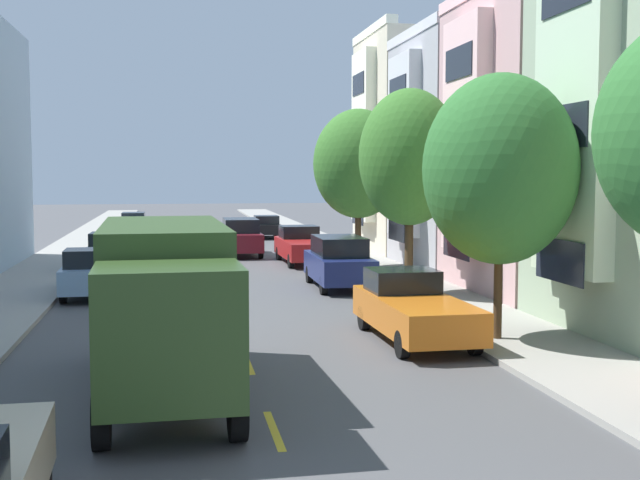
{
  "coord_description": "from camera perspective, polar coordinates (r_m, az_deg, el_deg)",
  "views": [
    {
      "loc": [
        -1.61,
        -6.61,
        4.32
      ],
      "look_at": [
        3.77,
        24.03,
        1.79
      ],
      "focal_mm": 46.87,
      "sensor_mm": 36.0,
      "label": 1
    }
  ],
  "objects": [
    {
      "name": "ground_plane",
      "position": [
        36.9,
        -7.4,
        -2.12
      ],
      "size": [
        160.0,
        160.0,
        0.0
      ],
      "primitive_type": "plane",
      "color": "#4C4C4F"
    },
    {
      "name": "sidewalk_left",
      "position": [
        35.3,
        -18.85,
        -2.52
      ],
      "size": [
        3.2,
        120.0,
        0.14
      ],
      "primitive_type": "cube",
      "color": "#99968E",
      "rests_on": "ground_plane"
    },
    {
      "name": "sidewalk_right",
      "position": [
        35.94,
        4.14,
        -2.16
      ],
      "size": [
        3.2,
        120.0,
        0.14
      ],
      "primitive_type": "cube",
      "color": "#99968E",
      "rests_on": "ground_plane"
    },
    {
      "name": "lane_centerline_dashes",
      "position": [
        31.45,
        -6.94,
        -3.28
      ],
      "size": [
        0.14,
        47.2,
        0.01
      ],
      "color": "yellow",
      "rests_on": "ground_plane"
    },
    {
      "name": "townhouse_fourth_dove_grey",
      "position": [
        39.51,
        15.08,
        5.62
      ],
      "size": [
        13.55,
        7.74,
        10.61
      ],
      "color": "#A8A8AD",
      "rests_on": "ground_plane"
    },
    {
      "name": "townhouse_fifth_cream",
      "position": [
        46.91,
        11.19,
        6.34
      ],
      "size": [
        13.93,
        7.74,
        11.97
      ],
      "color": "beige",
      "rests_on": "ground_plane"
    },
    {
      "name": "street_tree_second",
      "position": [
        21.28,
        12.19,
        4.74
      ],
      "size": [
        3.86,
        3.86,
        6.63
      ],
      "color": "#47331E",
      "rests_on": "sidewalk_right"
    },
    {
      "name": "street_tree_third",
      "position": [
        28.93,
        6.14,
        5.63
      ],
      "size": [
        3.51,
        3.51,
        7.05
      ],
      "color": "#47331E",
      "rests_on": "sidewalk_right"
    },
    {
      "name": "street_tree_farthest",
      "position": [
        36.77,
        2.63,
        5.22
      ],
      "size": [
        3.97,
        3.97,
        6.96
      ],
      "color": "#47331E",
      "rests_on": "sidewalk_right"
    },
    {
      "name": "delivery_box_truck",
      "position": [
        16.57,
        -10.56,
        -3.9
      ],
      "size": [
        2.64,
        7.94,
        3.28
      ],
      "color": "#2D471E",
      "rests_on": "ground_plane"
    },
    {
      "name": "parked_pickup_sky",
      "position": [
        30.29,
        -15.16,
        -2.14
      ],
      "size": [
        2.12,
        5.34,
        1.73
      ],
      "color": "#7A9EC6",
      "rests_on": "ground_plane"
    },
    {
      "name": "parked_pickup_orange",
      "position": [
        21.66,
        6.38,
        -4.66
      ],
      "size": [
        2.12,
        5.34,
        1.73
      ],
      "color": "orange",
      "rests_on": "ground_plane"
    },
    {
      "name": "parked_sedan_forest",
      "position": [
        50.82,
        -13.03,
        0.49
      ],
      "size": [
        1.9,
        4.54,
        1.43
      ],
      "color": "#194C28",
      "rests_on": "ground_plane"
    },
    {
      "name": "parked_pickup_red",
      "position": [
        39.67,
        -1.21,
        -0.41
      ],
      "size": [
        2.13,
        5.35,
        1.73
      ],
      "color": "#AD1E1E",
      "rests_on": "ground_plane"
    },
    {
      "name": "parked_pickup_teal",
      "position": [
        38.13,
        -13.9,
        -0.75
      ],
      "size": [
        2.15,
        5.35,
        1.73
      ],
      "color": "#195B60",
      "rests_on": "ground_plane"
    },
    {
      "name": "parked_sedan_silver",
      "position": [
        61.77,
        -12.62,
        1.22
      ],
      "size": [
        1.83,
        4.51,
        1.43
      ],
      "color": "#B2B5BA",
      "rests_on": "ground_plane"
    },
    {
      "name": "parked_hatchback_black",
      "position": [
        55.04,
        -3.71,
        0.92
      ],
      "size": [
        1.8,
        4.03,
        1.5
      ],
      "color": "black",
      "rests_on": "ground_plane"
    },
    {
      "name": "parked_suv_navy",
      "position": [
        31.19,
        1.31,
        -1.49
      ],
      "size": [
        1.99,
        4.81,
        1.93
      ],
      "color": "navy",
      "rests_on": "ground_plane"
    },
    {
      "name": "moving_burgundy_sedan",
      "position": [
        43.46,
        -5.43,
        0.22
      ],
      "size": [
        1.95,
        4.8,
        1.93
      ],
      "color": "maroon",
      "rests_on": "ground_plane"
    }
  ]
}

